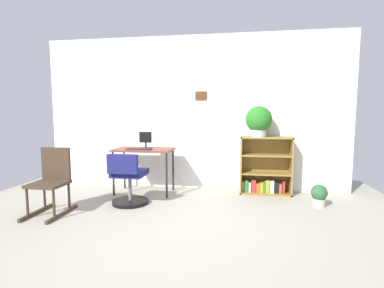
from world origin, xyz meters
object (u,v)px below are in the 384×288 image
Objects in this scene: desk at (144,153)px; potted_plant_on_shelf at (259,120)px; office_chair at (129,182)px; rocking_chair at (52,180)px; bookshelf_low at (265,169)px; potted_plant_floor at (319,195)px; monitor at (146,141)px; keyboard at (139,149)px.

desk is 1.94× the size of potted_plant_on_shelf.
rocking_chair is at bearing -150.82° from office_chair.
rocking_chair is 0.92× the size of bookshelf_low.
rocking_chair reaches higher than potted_plant_floor.
keyboard is at bearing -105.91° from monitor.
desk is 0.20m from monitor.
monitor is at bearing 75.19° from desk.
potted_plant_on_shelf is at bearing 11.28° from keyboard.
keyboard is at bearing -106.38° from desk.
desk is 2.69m from potted_plant_floor.
desk is 3.02× the size of potted_plant_floor.
monitor is 1.85m from potted_plant_on_shelf.
office_chair is 2.41× the size of potted_plant_floor.
bookshelf_low is (1.92, 0.25, -0.45)m from monitor.
office_chair is 2.67m from potted_plant_floor.
potted_plant_on_shelf reaches higher than rocking_chair.
desk is at bearing -171.18° from bookshelf_low.
office_chair is (-0.04, -0.68, -0.52)m from monitor.
monitor is 0.22m from keyboard.
rocking_chair reaches higher than office_chair.
potted_plant_on_shelf is at bearing -154.58° from bookshelf_low.
rocking_chair is (-0.89, -1.16, -0.41)m from monitor.
bookshelf_low reaches higher than office_chair.
potted_plant_floor is (2.66, -0.17, -0.57)m from keyboard.
office_chair is at bearing -154.75° from bookshelf_low.
monitor is 1.52m from rocking_chair.
monitor is 0.86m from office_chair.
bookshelf_low is at bearing 8.82° from desk.
bookshelf_low is at bearing 139.33° from potted_plant_floor.
office_chair reaches higher than desk.
rocking_chair is (-0.84, -0.98, -0.30)m from keyboard.
rocking_chair is 3.11m from potted_plant_on_shelf.
monitor is 0.29× the size of bookshelf_low.
rocking_chair is 3.61m from potted_plant_floor.
potted_plant_on_shelf is (1.81, 0.19, 0.34)m from monitor.
rocking_chair is 1.75× the size of potted_plant_on_shelf.
bookshelf_low is at bearing 12.18° from keyboard.
office_chair reaches higher than potted_plant_floor.
bookshelf_low is (1.96, 0.92, 0.07)m from office_chair.
keyboard is 2.05m from bookshelf_low.
office_chair is at bearing 29.18° from rocking_chair.
rocking_chair is at bearing -153.52° from bookshelf_low.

